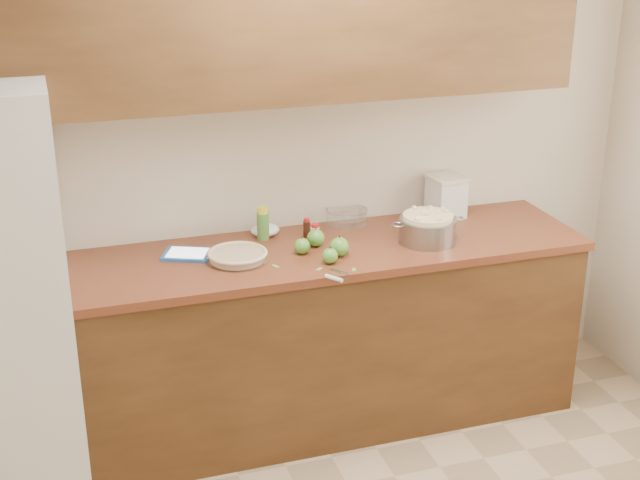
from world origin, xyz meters
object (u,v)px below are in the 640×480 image
object	(u,v)px
flour_canister	(446,196)
pie	(238,256)
tablet	(187,254)
colander	(427,229)

from	to	relation	value
flour_canister	pie	bearing A→B (deg)	-167.65
tablet	colander	bearing A→B (deg)	15.36
flour_canister	tablet	size ratio (longest dim) A/B	0.81
pie	colander	distance (m)	0.91
colander	flour_canister	xyz separation A→B (m)	(0.24, 0.30, 0.04)
colander	pie	bearing A→B (deg)	177.03
flour_canister	tablet	bearing A→B (deg)	-174.75
flour_canister	tablet	distance (m)	1.36
pie	tablet	bearing A→B (deg)	148.48
pie	tablet	world-z (taller)	pie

